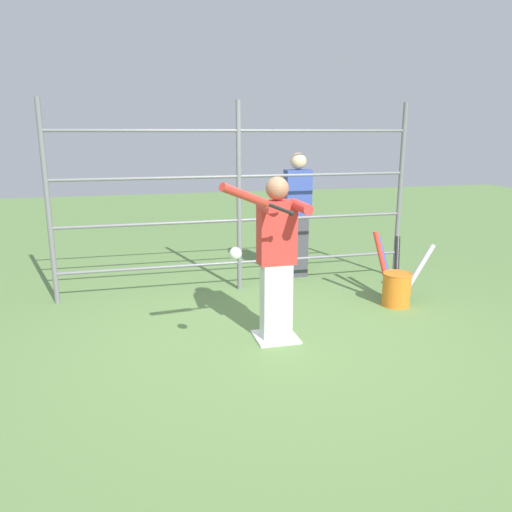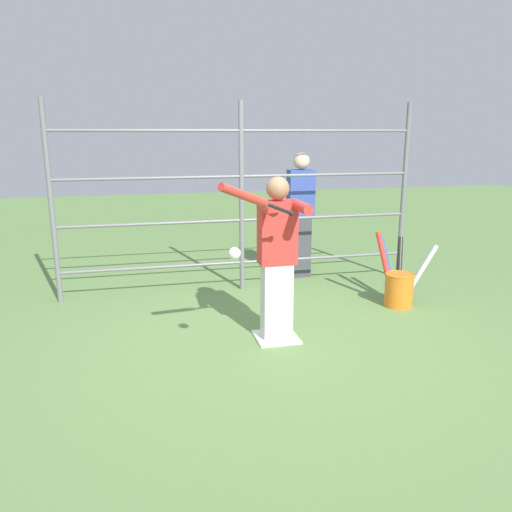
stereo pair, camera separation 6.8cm
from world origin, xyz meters
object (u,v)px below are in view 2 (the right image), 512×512
at_px(baseball_bat_swinging, 251,198).
at_px(softball_in_flight, 235,253).
at_px(batter, 278,254).
at_px(bystander_behind_fence, 300,214).
at_px(bat_bucket, 399,285).

distance_m(baseball_bat_swinging, softball_in_flight, 0.44).
distance_m(batter, baseball_bat_swinging, 0.96).
distance_m(batter, bystander_behind_fence, 2.18).
bearing_deg(softball_in_flight, baseball_bat_swinging, 172.14).
bearing_deg(baseball_bat_swinging, bystander_behind_fence, -115.87).
bearing_deg(softball_in_flight, bat_bucket, -149.95).
xyz_separation_m(batter, bystander_behind_fence, (-0.88, -2.00, 0.03)).
xyz_separation_m(baseball_bat_swinging, bystander_behind_fence, (-1.28, -2.63, -0.57)).
height_order(batter, baseball_bat_swinging, baseball_bat_swinging).
xyz_separation_m(baseball_bat_swinging, bat_bucket, (-2.01, -1.25, -1.21)).
distance_m(softball_in_flight, bat_bucket, 2.59).
relative_size(batter, bat_bucket, 1.89).
bearing_deg(softball_in_flight, bystander_behind_fence, -118.19).
bearing_deg(batter, softball_in_flight, 49.77).
xyz_separation_m(baseball_bat_swinging, softball_in_flight, (0.12, -0.02, -0.43)).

